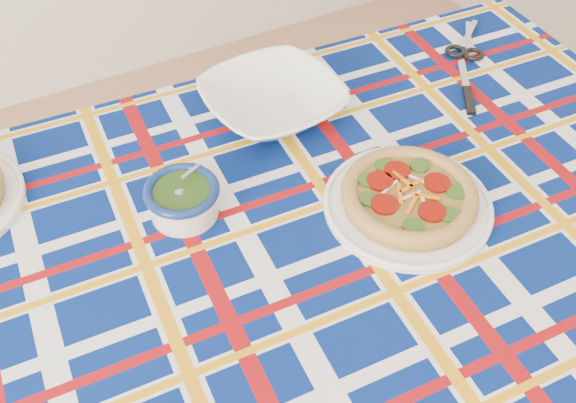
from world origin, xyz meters
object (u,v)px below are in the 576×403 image
dining_table (302,266)px  serving_bowl (273,101)px  main_focaccia_plate (409,196)px  pesto_bowl (183,197)px

dining_table → serving_bowl: 0.32m
dining_table → serving_bowl: (0.10, 0.29, 0.10)m
serving_bowl → main_focaccia_plate: bearing=-75.9°
pesto_bowl → serving_bowl: (0.24, 0.15, -0.00)m
main_focaccia_plate → serving_bowl: serving_bowl is taller
dining_table → main_focaccia_plate: (0.18, -0.02, 0.10)m
dining_table → pesto_bowl: 0.22m
pesto_bowl → serving_bowl: 0.28m
dining_table → pesto_bowl: pesto_bowl is taller
main_focaccia_plate → pesto_bowl: pesto_bowl is taller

